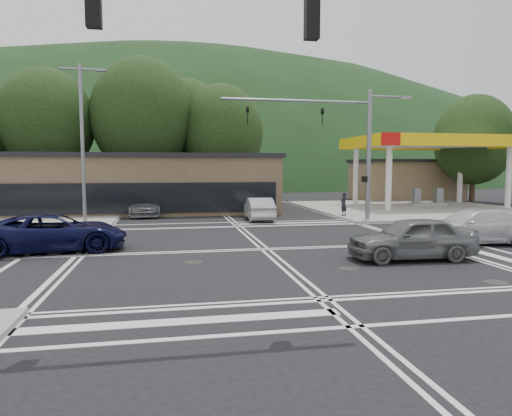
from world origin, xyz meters
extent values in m
plane|color=black|center=(0.00, 0.00, 0.00)|extent=(120.00, 120.00, 0.00)
cube|color=gray|center=(15.00, 15.00, 0.07)|extent=(16.00, 16.00, 0.15)
cylinder|color=silver|center=(12.00, 13.00, 2.50)|extent=(0.44, 0.44, 5.00)
cylinder|color=silver|center=(12.00, 19.00, 2.50)|extent=(0.44, 0.44, 5.00)
cylinder|color=silver|center=(22.00, 13.00, 2.50)|extent=(0.44, 0.44, 5.00)
cylinder|color=silver|center=(22.00, 19.00, 2.50)|extent=(0.44, 0.44, 5.00)
cube|color=silver|center=(17.00, 16.00, 5.30)|extent=(12.00, 8.00, 0.60)
cube|color=yellow|center=(17.00, 12.00, 5.30)|extent=(12.20, 0.25, 0.90)
cube|color=yellow|center=(17.00, 20.00, 5.30)|extent=(12.20, 0.25, 0.90)
cube|color=yellow|center=(11.00, 16.00, 5.30)|extent=(0.25, 8.20, 0.90)
cube|color=yellow|center=(23.00, 16.00, 5.30)|extent=(0.25, 8.20, 0.90)
cube|color=red|center=(11.50, 11.85, 5.30)|extent=(1.40, 0.12, 0.90)
cube|color=gray|center=(17.00, 16.00, 0.25)|extent=(3.00, 1.00, 0.30)
cube|color=slate|center=(16.00, 16.00, 0.95)|extent=(0.60, 0.50, 1.30)
cube|color=slate|center=(18.00, 16.00, 0.95)|extent=(0.60, 0.50, 1.30)
cube|color=#846B4F|center=(20.00, 25.00, 1.90)|extent=(10.00, 6.00, 3.80)
cube|color=brown|center=(-8.00, 17.00, 2.00)|extent=(24.00, 8.00, 4.00)
ellipsoid|color=#193316|center=(0.00, 90.00, 0.00)|extent=(252.00, 126.00, 140.00)
cylinder|color=#382619|center=(-14.00, 24.00, 2.42)|extent=(0.50, 0.50, 4.84)
ellipsoid|color=black|center=(-14.00, 24.00, 7.15)|extent=(8.00, 8.00, 9.20)
cylinder|color=#382619|center=(-6.00, 24.00, 2.64)|extent=(0.50, 0.50, 5.28)
ellipsoid|color=black|center=(-6.00, 24.00, 7.80)|extent=(9.00, 9.00, 10.35)
cylinder|color=#382619|center=(1.00, 24.00, 2.20)|extent=(0.50, 0.50, 4.40)
ellipsoid|color=black|center=(1.00, 24.00, 6.50)|extent=(7.60, 7.60, 8.74)
cylinder|color=#382619|center=(-2.00, 28.00, 2.42)|extent=(0.50, 0.50, 4.84)
ellipsoid|color=black|center=(-2.00, 28.00, 7.15)|extent=(8.40, 8.40, 9.66)
cylinder|color=#382619|center=(24.00, 20.00, 1.98)|extent=(0.50, 0.50, 3.96)
ellipsoid|color=black|center=(24.00, 20.00, 5.85)|extent=(7.20, 7.20, 8.28)
cylinder|color=slate|center=(-8.50, 9.00, 4.50)|extent=(0.20, 0.20, 9.00)
cylinder|color=slate|center=(-8.50, 9.00, 8.70)|extent=(2.20, 0.12, 0.12)
cube|color=slate|center=(-7.40, 9.00, 8.70)|extent=(0.60, 0.25, 0.15)
cylinder|color=slate|center=(8.20, 8.20, 4.00)|extent=(0.28, 0.28, 8.00)
cylinder|color=slate|center=(3.70, 8.20, 7.20)|extent=(9.00, 0.16, 0.16)
imported|color=black|center=(5.20, 8.20, 6.30)|extent=(0.16, 0.20, 1.00)
imported|color=black|center=(0.70, 8.20, 6.30)|extent=(0.16, 0.20, 1.00)
cylinder|color=slate|center=(9.40, 8.20, 7.60)|extent=(2.40, 0.12, 0.12)
cube|color=slate|center=(10.50, 8.20, 7.60)|extent=(0.70, 0.30, 0.15)
cube|color=black|center=(7.95, 8.20, 2.60)|extent=(0.25, 0.30, 0.35)
cube|color=black|center=(-5.20, -8.20, 6.60)|extent=(0.30, 0.25, 1.00)
cube|color=black|center=(-0.70, -8.20, 6.60)|extent=(0.30, 0.25, 1.00)
imported|color=#0B0D33|center=(-8.28, 1.11, 0.76)|extent=(5.82, 3.33, 1.53)
imported|color=slate|center=(4.81, -2.97, 0.78)|extent=(4.65, 2.04, 1.56)
imported|color=silver|center=(9.26, -0.30, 0.76)|extent=(5.50, 2.92, 1.52)
imported|color=#B7B9BF|center=(1.76, 10.14, 0.71)|extent=(1.73, 4.40, 1.42)
imported|color=silver|center=(2.58, 16.80, 0.76)|extent=(1.84, 4.48, 1.52)
imported|color=slate|center=(-5.50, 14.09, 0.72)|extent=(2.31, 5.06, 1.43)
imported|color=black|center=(7.50, 10.36, 0.91)|extent=(0.67, 0.62, 1.53)
camera|label=1|loc=(-3.79, -17.96, 3.35)|focal=32.00mm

